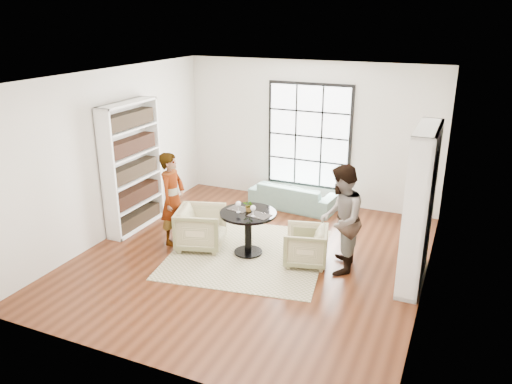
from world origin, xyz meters
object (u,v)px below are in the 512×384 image
at_px(sofa, 293,196).
at_px(wine_glass_left, 238,204).
at_px(armchair_right, 306,246).
at_px(person_right, 341,220).
at_px(person_left, 173,199).
at_px(flower_centerpiece, 249,206).
at_px(pedestal_table, 248,224).
at_px(armchair_left, 201,228).
at_px(wine_glass_right, 253,208).

xyz_separation_m(sofa, wine_glass_left, (-0.13, -2.40, 0.64)).
bearing_deg(armchair_right, person_right, 76.37).
relative_size(armchair_right, person_left, 0.42).
distance_m(armchair_right, person_right, 0.78).
bearing_deg(flower_centerpiece, pedestal_table, -87.85).
height_order(sofa, wine_glass_left, wine_glass_left).
relative_size(pedestal_table, armchair_left, 1.18).
xyz_separation_m(armchair_right, person_right, (0.55, 0.00, 0.56)).
height_order(armchair_left, person_right, person_right).
xyz_separation_m(person_left, wine_glass_right, (1.56, -0.04, 0.07)).
height_order(pedestal_table, person_right, person_right).
bearing_deg(person_left, wine_glass_right, -94.88).
relative_size(pedestal_table, wine_glass_right, 4.80).
relative_size(armchair_right, flower_centerpiece, 3.45).
height_order(pedestal_table, flower_centerpiece, flower_centerpiece).
xyz_separation_m(person_left, wine_glass_left, (1.26, 0.03, 0.07)).
bearing_deg(wine_glass_right, person_right, 7.40).
height_order(sofa, armchair_left, armchair_left).
distance_m(person_right, wine_glass_right, 1.42).
relative_size(pedestal_table, flower_centerpiece, 4.74).
bearing_deg(flower_centerpiece, armchair_left, -170.40).
xyz_separation_m(wine_glass_right, flower_centerpiece, (-0.15, 0.18, -0.04)).
distance_m(person_right, wine_glass_left, 1.71).
height_order(pedestal_table, person_left, person_left).
xyz_separation_m(sofa, armchair_right, (1.02, -2.29, 0.05)).
bearing_deg(sofa, wine_glass_left, 92.68).
bearing_deg(person_left, flower_centerpiece, -87.61).
height_order(sofa, person_left, person_left).
xyz_separation_m(sofa, person_right, (1.57, -2.29, 0.61)).
relative_size(pedestal_table, wine_glass_left, 4.84).
relative_size(sofa, armchair_left, 2.25).
relative_size(person_right, wine_glass_right, 8.79).
relative_size(sofa, wine_glass_right, 9.11).
bearing_deg(wine_glass_right, armchair_left, 177.84).
distance_m(armchair_left, wine_glass_right, 1.14).
xyz_separation_m(person_right, wine_glass_left, (-1.70, -0.11, 0.03)).
bearing_deg(person_right, wine_glass_right, -91.00).
bearing_deg(wine_glass_right, wine_glass_left, 166.48).
distance_m(pedestal_table, armchair_left, 0.88).
relative_size(sofa, person_left, 1.09).
distance_m(armchair_left, armchair_right, 1.87).
height_order(wine_glass_left, wine_glass_right, wine_glass_right).
bearing_deg(person_left, pedestal_table, -89.49).
xyz_separation_m(person_right, wine_glass_right, (-1.40, -0.18, 0.03)).
xyz_separation_m(person_right, flower_centerpiece, (-1.56, 0.00, -0.01)).
xyz_separation_m(pedestal_table, sofa, (-0.02, 2.33, -0.29)).
height_order(person_left, wine_glass_left, person_left).
xyz_separation_m(armchair_right, person_left, (-2.41, -0.14, 0.51)).
xyz_separation_m(armchair_left, person_left, (-0.55, 0.00, 0.46)).
distance_m(pedestal_table, wine_glass_left, 0.39).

